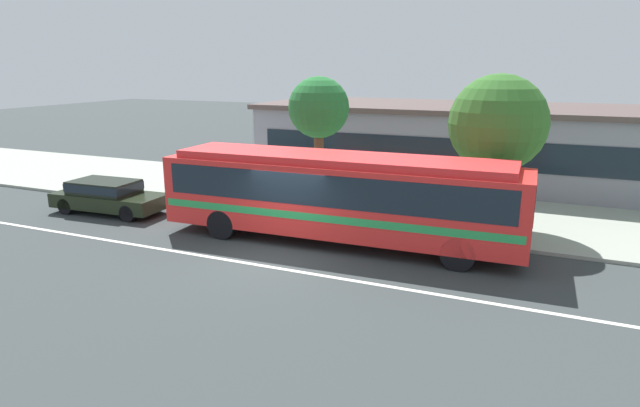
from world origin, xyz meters
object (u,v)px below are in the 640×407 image
Objects in this scene: bus_stop_sign at (488,191)px; street_tree_mid_block at (498,124)px; transit_bus at (340,192)px; street_tree_near_stop at (319,109)px; sedan_behind_bus at (108,195)px; pedestrian_waiting_near_sign at (266,179)px.

bus_stop_sign is 0.48× the size of street_tree_mid_block.
transit_bus is 2.31× the size of street_tree_near_stop.
street_tree_mid_block is at bearing 89.98° from bus_stop_sign.
street_tree_mid_block is (0.00, 1.54, 2.00)m from bus_stop_sign.
street_tree_mid_block is (4.40, 3.38, 2.07)m from transit_bus.
street_tree_mid_block reaches higher than transit_bus.
sedan_behind_bus is 9.02m from street_tree_near_stop.
transit_bus is 4.63× the size of bus_stop_sign.
transit_bus is at bearing -35.96° from pedestrian_waiting_near_sign.
bus_stop_sign is at bearing 22.73° from transit_bus.
pedestrian_waiting_near_sign is at bearing -179.77° from street_tree_mid_block.
street_tree_near_stop is (-2.59, 4.23, 2.27)m from transit_bus.
bus_stop_sign reaches higher than sedan_behind_bus.
street_tree_near_stop is at bearing 31.91° from sedan_behind_bus.
sedan_behind_bus is at bearing -171.71° from bus_stop_sign.
street_tree_mid_block reaches higher than sedan_behind_bus.
street_tree_near_stop reaches higher than transit_bus.
sedan_behind_bus is at bearing -165.72° from street_tree_mid_block.
transit_bus is at bearing 1.28° from sedan_behind_bus.
bus_stop_sign is 2.52m from street_tree_mid_block.
sedan_behind_bus is 1.79× the size of bus_stop_sign.
street_tree_near_stop is (-6.99, 2.39, 2.20)m from bus_stop_sign.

